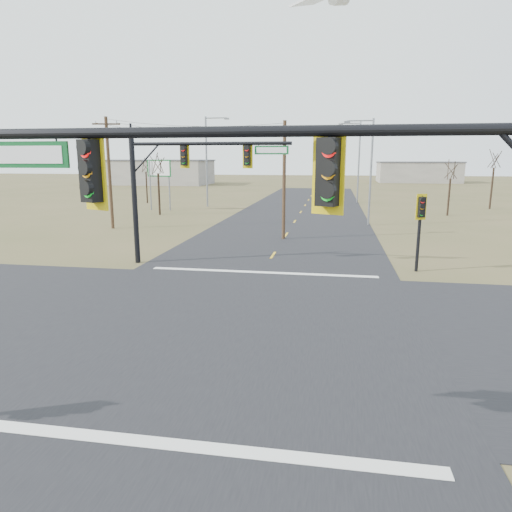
{
  "coord_description": "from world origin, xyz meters",
  "views": [
    {
      "loc": [
        3.59,
        -15.61,
        5.88
      ],
      "look_at": [
        0.78,
        1.0,
        2.3
      ],
      "focal_mm": 32.0,
      "sensor_mm": 36.0,
      "label": 1
    }
  ],
  "objects_px": {
    "pedestal_signal_ne": "(421,215)",
    "streetlight_b": "(357,158)",
    "bare_tree_b": "(146,165)",
    "mast_arm_near": "(342,214)",
    "bare_tree_a": "(158,163)",
    "streetlight_c": "(208,157)",
    "streetlight_a": "(369,166)",
    "bare_tree_c": "(451,169)",
    "utility_pole_far": "(109,172)",
    "mast_arm_far": "(183,171)",
    "highway_sign": "(159,175)",
    "bare_tree_d": "(495,159)",
    "utility_pole_near": "(284,178)"
  },
  "relations": [
    {
      "from": "mast_arm_far",
      "to": "highway_sign",
      "type": "xyz_separation_m",
      "value": [
        -11.85,
        26.68,
        -1.11
      ]
    },
    {
      "from": "pedestal_signal_ne",
      "to": "bare_tree_b",
      "type": "xyz_separation_m",
      "value": [
        -29.72,
        34.73,
        2.09
      ]
    },
    {
      "from": "pedestal_signal_ne",
      "to": "streetlight_c",
      "type": "distance_m",
      "value": 37.26
    },
    {
      "from": "streetlight_a",
      "to": "bare_tree_c",
      "type": "distance_m",
      "value": 12.67
    },
    {
      "from": "utility_pole_far",
      "to": "bare_tree_a",
      "type": "xyz_separation_m",
      "value": [
        0.35,
        10.11,
        0.63
      ]
    },
    {
      "from": "highway_sign",
      "to": "streetlight_b",
      "type": "bearing_deg",
      "value": 41.98
    },
    {
      "from": "streetlight_c",
      "to": "bare_tree_b",
      "type": "bearing_deg",
      "value": 158.25
    },
    {
      "from": "mast_arm_near",
      "to": "bare_tree_c",
      "type": "height_order",
      "value": "mast_arm_near"
    },
    {
      "from": "mast_arm_far",
      "to": "pedestal_signal_ne",
      "type": "height_order",
      "value": "mast_arm_far"
    },
    {
      "from": "utility_pole_far",
      "to": "streetlight_b",
      "type": "relative_size",
      "value": 0.87
    },
    {
      "from": "utility_pole_near",
      "to": "mast_arm_far",
      "type": "bearing_deg",
      "value": -116.0
    },
    {
      "from": "mast_arm_far",
      "to": "highway_sign",
      "type": "bearing_deg",
      "value": 121.3
    },
    {
      "from": "mast_arm_far",
      "to": "streetlight_a",
      "type": "relative_size",
      "value": 0.96
    },
    {
      "from": "streetlight_b",
      "to": "pedestal_signal_ne",
      "type": "bearing_deg",
      "value": -82.52
    },
    {
      "from": "streetlight_b",
      "to": "bare_tree_a",
      "type": "distance_m",
      "value": 27.88
    },
    {
      "from": "utility_pole_near",
      "to": "utility_pole_far",
      "type": "bearing_deg",
      "value": 169.09
    },
    {
      "from": "highway_sign",
      "to": "bare_tree_b",
      "type": "height_order",
      "value": "bare_tree_b"
    },
    {
      "from": "pedestal_signal_ne",
      "to": "bare_tree_b",
      "type": "height_order",
      "value": "bare_tree_b"
    },
    {
      "from": "streetlight_c",
      "to": "bare_tree_c",
      "type": "xyz_separation_m",
      "value": [
        27.54,
        -4.79,
        -1.31
      ]
    },
    {
      "from": "mast_arm_near",
      "to": "streetlight_c",
      "type": "bearing_deg",
      "value": 131.96
    },
    {
      "from": "mast_arm_far",
      "to": "streetlight_b",
      "type": "xyz_separation_m",
      "value": [
        11.17,
        40.17,
        0.8
      ]
    },
    {
      "from": "streetlight_a",
      "to": "bare_tree_a",
      "type": "bearing_deg",
      "value": 159.23
    },
    {
      "from": "highway_sign",
      "to": "bare_tree_b",
      "type": "xyz_separation_m",
      "value": [
        -5.19,
        8.39,
        1.01
      ]
    },
    {
      "from": "streetlight_a",
      "to": "streetlight_b",
      "type": "height_order",
      "value": "streetlight_b"
    },
    {
      "from": "pedestal_signal_ne",
      "to": "highway_sign",
      "type": "distance_m",
      "value": 36.01
    },
    {
      "from": "highway_sign",
      "to": "bare_tree_b",
      "type": "distance_m",
      "value": 9.92
    },
    {
      "from": "streetlight_b",
      "to": "bare_tree_a",
      "type": "xyz_separation_m",
      "value": [
        -21.47,
        -17.78,
        -0.57
      ]
    },
    {
      "from": "mast_arm_near",
      "to": "streetlight_c",
      "type": "height_order",
      "value": "streetlight_c"
    },
    {
      "from": "pedestal_signal_ne",
      "to": "bare_tree_b",
      "type": "relative_size",
      "value": 0.65
    },
    {
      "from": "highway_sign",
      "to": "bare_tree_d",
      "type": "distance_m",
      "value": 39.52
    },
    {
      "from": "mast_arm_far",
      "to": "bare_tree_c",
      "type": "bearing_deg",
      "value": 60.35
    },
    {
      "from": "mast_arm_near",
      "to": "bare_tree_a",
      "type": "height_order",
      "value": "bare_tree_a"
    },
    {
      "from": "mast_arm_far",
      "to": "streetlight_b",
      "type": "bearing_deg",
      "value": 81.8
    },
    {
      "from": "utility_pole_far",
      "to": "mast_arm_near",
      "type": "bearing_deg",
      "value": -57.1
    },
    {
      "from": "mast_arm_far",
      "to": "pedestal_signal_ne",
      "type": "relative_size",
      "value": 2.17
    },
    {
      "from": "pedestal_signal_ne",
      "to": "bare_tree_a",
      "type": "distance_m",
      "value": 31.93
    },
    {
      "from": "pedestal_signal_ne",
      "to": "streetlight_b",
      "type": "xyz_separation_m",
      "value": [
        -1.51,
        39.82,
        3.0
      ]
    },
    {
      "from": "utility_pole_far",
      "to": "bare_tree_b",
      "type": "relative_size",
      "value": 1.45
    },
    {
      "from": "pedestal_signal_ne",
      "to": "bare_tree_d",
      "type": "distance_m",
      "value": 37.17
    },
    {
      "from": "bare_tree_b",
      "to": "bare_tree_a",
      "type": "bearing_deg",
      "value": -62.01
    },
    {
      "from": "mast_arm_far",
      "to": "utility_pole_far",
      "type": "relative_size",
      "value": 0.96
    },
    {
      "from": "mast_arm_far",
      "to": "bare_tree_d",
      "type": "bearing_deg",
      "value": 59.56
    },
    {
      "from": "pedestal_signal_ne",
      "to": "highway_sign",
      "type": "bearing_deg",
      "value": 117.18
    },
    {
      "from": "utility_pole_near",
      "to": "bare_tree_d",
      "type": "height_order",
      "value": "utility_pole_near"
    },
    {
      "from": "utility_pole_far",
      "to": "bare_tree_d",
      "type": "distance_m",
      "value": 43.63
    },
    {
      "from": "pedestal_signal_ne",
      "to": "utility_pole_far",
      "type": "height_order",
      "value": "utility_pole_far"
    },
    {
      "from": "bare_tree_c",
      "to": "utility_pole_far",
      "type": "bearing_deg",
      "value": -154.74
    },
    {
      "from": "streetlight_c",
      "to": "highway_sign",
      "type": "bearing_deg",
      "value": -134.86
    },
    {
      "from": "streetlight_c",
      "to": "bare_tree_b",
      "type": "xyz_separation_m",
      "value": [
        -9.74,
        3.43,
        -1.02
      ]
    },
    {
      "from": "streetlight_b",
      "to": "bare_tree_a",
      "type": "bearing_deg",
      "value": -135.07
    }
  ]
}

